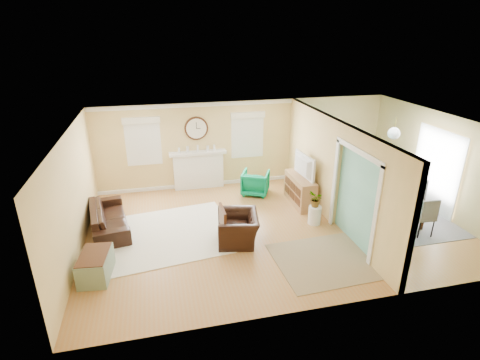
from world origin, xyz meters
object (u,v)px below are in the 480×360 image
(green_chair, at_px, (255,183))
(credenza, at_px, (300,190))
(sofa, at_px, (109,218))
(eames_chair, at_px, (238,228))
(dining_table, at_px, (394,203))

(green_chair, height_order, credenza, credenza)
(sofa, xyz_separation_m, credenza, (5.08, 0.31, 0.10))
(eames_chair, bearing_deg, credenza, 136.65)
(sofa, height_order, dining_table, dining_table)
(eames_chair, height_order, green_chair, green_chair)
(green_chair, xyz_separation_m, credenza, (1.04, -0.92, 0.05))
(sofa, bearing_deg, green_chair, -82.46)
(green_chair, xyz_separation_m, dining_table, (3.19, -2.13, -0.03))
(eames_chair, bearing_deg, sofa, -103.40)
(green_chair, bearing_deg, credenza, 164.04)
(eames_chair, relative_size, credenza, 0.77)
(credenza, bearing_deg, eames_chair, -143.42)
(eames_chair, distance_m, credenza, 2.66)
(eames_chair, bearing_deg, dining_table, 105.02)
(eames_chair, xyz_separation_m, green_chair, (1.10, 2.50, 0.01))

